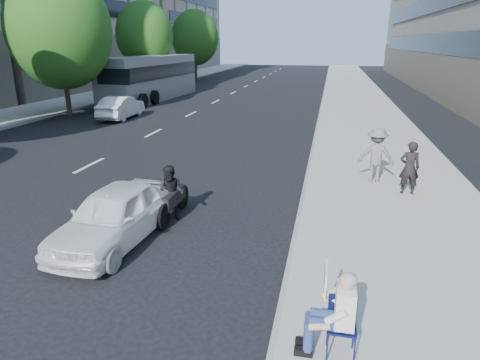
% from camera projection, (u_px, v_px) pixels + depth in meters
% --- Properties ---
extents(ground, '(160.00, 160.00, 0.00)m').
position_uv_depth(ground, '(189.00, 319.00, 7.02)').
color(ground, black).
rests_on(ground, ground).
extents(near_sidewalk, '(5.00, 120.00, 0.15)m').
position_uv_depth(near_sidewalk, '(363.00, 119.00, 24.84)').
color(near_sidewalk, '#AEABA3').
rests_on(near_sidewalk, ground).
extents(far_sidewalk, '(4.50, 120.00, 0.15)m').
position_uv_depth(far_sidewalk, '(46.00, 108.00, 28.89)').
color(far_sidewalk, '#AEABA3').
rests_on(far_sidewalk, ground).
extents(tree_far_c, '(6.00, 6.00, 8.47)m').
position_uv_depth(tree_far_c, '(59.00, 29.00, 24.91)').
color(tree_far_c, '#382616').
rests_on(tree_far_c, ground).
extents(tree_far_d, '(4.80, 4.80, 7.65)m').
position_uv_depth(tree_far_d, '(145.00, 35.00, 36.12)').
color(tree_far_d, '#382616').
rests_on(tree_far_d, ground).
extents(tree_far_e, '(5.40, 5.40, 7.89)m').
position_uv_depth(tree_far_e, '(195.00, 38.00, 49.19)').
color(tree_far_e, '#382616').
rests_on(tree_far_e, ground).
extents(seated_protester, '(0.83, 1.12, 1.31)m').
position_uv_depth(seated_protester, '(335.00, 309.00, 5.84)').
color(seated_protester, '#121951').
rests_on(seated_protester, near_sidewalk).
extents(jogger, '(1.14, 0.69, 1.71)m').
position_uv_depth(jogger, '(376.00, 155.00, 13.20)').
color(jogger, slate).
rests_on(jogger, near_sidewalk).
extents(pedestrian_woman, '(0.59, 0.40, 1.54)m').
position_uv_depth(pedestrian_woman, '(409.00, 168.00, 12.19)').
color(pedestrian_woman, black).
rests_on(pedestrian_woman, near_sidewalk).
extents(white_sedan_near, '(1.80, 3.89, 1.29)m').
position_uv_depth(white_sedan_near, '(114.00, 215.00, 9.56)').
color(white_sedan_near, white).
rests_on(white_sedan_near, ground).
extents(white_sedan_mid, '(1.60, 4.07, 1.32)m').
position_uv_depth(white_sedan_mid, '(121.00, 107.00, 25.21)').
color(white_sedan_mid, white).
rests_on(white_sedan_mid, ground).
extents(motorcycle, '(0.70, 2.04, 1.42)m').
position_uv_depth(motorcycle, '(172.00, 195.00, 10.82)').
color(motorcycle, black).
rests_on(motorcycle, ground).
extents(bus, '(3.35, 12.20, 3.30)m').
position_uv_depth(bus, '(151.00, 78.00, 33.16)').
color(bus, gray).
rests_on(bus, ground).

